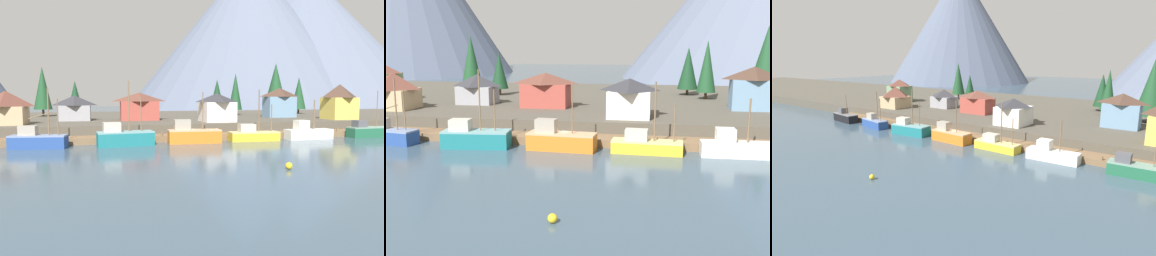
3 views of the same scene
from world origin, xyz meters
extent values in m
cube|color=#384C5B|center=(0.00, 20.00, -0.50)|extent=(400.00, 400.00, 1.00)
cube|color=brown|center=(0.00, 2.00, 0.50)|extent=(80.00, 4.00, 1.00)
cylinder|color=brown|center=(-36.00, 0.20, 0.80)|extent=(0.36, 0.36, 1.60)
cylinder|color=brown|center=(-28.00, 0.20, 0.80)|extent=(0.36, 0.36, 1.60)
cylinder|color=brown|center=(-20.00, 0.20, 0.80)|extent=(0.36, 0.36, 1.60)
cylinder|color=brown|center=(-12.00, 0.20, 0.80)|extent=(0.36, 0.36, 1.60)
cylinder|color=brown|center=(-4.00, 0.20, 0.80)|extent=(0.36, 0.36, 1.60)
cylinder|color=brown|center=(4.00, 0.20, 0.80)|extent=(0.36, 0.36, 1.60)
cylinder|color=brown|center=(12.00, 0.20, 0.80)|extent=(0.36, 0.36, 1.60)
cylinder|color=brown|center=(20.00, 0.20, 0.80)|extent=(0.36, 0.36, 1.60)
cylinder|color=brown|center=(28.00, 0.20, 0.80)|extent=(0.36, 0.36, 1.60)
cube|color=#4C473D|center=(0.00, 32.00, 1.25)|extent=(400.00, 56.00, 2.50)
cone|color=#4C566B|center=(-97.50, 129.25, 36.43)|extent=(92.66, 92.66, 72.85)
cube|color=black|center=(-33.57, -1.87, 0.91)|extent=(8.43, 3.47, 1.82)
cube|color=slate|center=(-33.57, -1.87, 1.92)|extent=(8.43, 3.47, 0.20)
cube|color=#4C4C51|center=(-34.62, -1.74, 2.72)|extent=(1.92, 1.99, 1.40)
cylinder|color=brown|center=(-32.70, -1.98, 4.39)|extent=(0.17, 0.17, 4.74)
cylinder|color=brown|center=(-33.57, -1.87, 3.46)|extent=(2.18, 0.39, 0.46)
cube|color=navy|center=(-21.80, -1.99, 0.83)|extent=(7.93, 3.69, 1.67)
cube|color=#6C7DA2|center=(-21.80, -1.99, 1.77)|extent=(7.93, 3.69, 0.20)
cube|color=gray|center=(-23.14, -1.78, 2.53)|extent=(2.53, 1.79, 1.32)
cylinder|color=brown|center=(-20.35, -2.22, 5.15)|extent=(0.18, 0.18, 6.57)
cylinder|color=brown|center=(-19.10, -2.42, 4.42)|extent=(0.16, 0.16, 5.10)
cylinder|color=brown|center=(-21.57, -2.03, 4.59)|extent=(2.97, 0.60, 0.98)
cube|color=#196B70|center=(-9.79, -2.13, 0.96)|extent=(8.43, 3.93, 1.91)
cube|color=#679496|center=(-9.79, -2.13, 2.01)|extent=(8.43, 3.93, 0.20)
cube|color=#B2AD9E|center=(-11.74, -2.34, 2.80)|extent=(2.63, 2.09, 1.38)
cylinder|color=brown|center=(-9.25, -2.07, 5.85)|extent=(0.17, 0.17, 7.47)
cylinder|color=brown|center=(-7.45, -1.88, 4.64)|extent=(0.15, 0.15, 5.05)
cube|color=#CC6B1E|center=(0.86, -1.74, 0.95)|extent=(8.34, 3.21, 1.90)
cube|color=tan|center=(0.86, -1.74, 2.00)|extent=(8.34, 3.21, 0.20)
cube|color=gray|center=(-1.07, -1.62, 2.90)|extent=(2.56, 1.69, 1.61)
cylinder|color=brown|center=(2.18, -1.82, 5.05)|extent=(0.15, 0.15, 5.92)
cube|color=gold|center=(10.97, -1.54, 0.66)|extent=(8.28, 2.82, 1.31)
cube|color=tan|center=(10.97, -1.54, 1.41)|extent=(8.28, 2.82, 0.20)
cube|color=#B2AD9E|center=(9.73, -1.49, 2.15)|extent=(2.66, 1.84, 1.28)
cylinder|color=brown|center=(11.79, -1.57, 4.94)|extent=(0.20, 0.20, 6.86)
cylinder|color=brown|center=(14.01, -1.66, 3.73)|extent=(0.17, 0.17, 4.44)
cube|color=silver|center=(21.12, -1.43, 0.74)|extent=(8.24, 2.61, 1.48)
cube|color=silver|center=(21.12, -1.43, 1.58)|extent=(8.24, 2.61, 0.20)
cube|color=silver|center=(19.69, -1.46, 2.46)|extent=(2.11, 1.97, 1.55)
cylinder|color=brown|center=(22.13, -1.40, 4.17)|extent=(0.20, 0.20, 4.98)
cube|color=#1E5B3D|center=(33.41, -1.46, 0.82)|extent=(8.25, 2.68, 1.64)
cube|color=gray|center=(33.41, -1.46, 1.74)|extent=(8.25, 2.68, 0.20)
cube|color=#4C4C51|center=(31.20, -1.52, 2.45)|extent=(2.00, 1.86, 1.22)
cube|color=#9E4238|center=(-5.78, 16.80, 4.39)|extent=(7.43, 4.72, 3.78)
pyramid|color=brown|center=(-5.78, 16.80, 7.16)|extent=(7.80, 4.95, 1.75)
cube|color=silver|center=(8.16, 9.43, 4.35)|extent=(5.79, 6.58, 3.70)
pyramid|color=#2D2D33|center=(8.16, 9.43, 7.03)|extent=(6.08, 6.91, 1.67)
cube|color=tan|center=(-28.78, 10.71, 4.05)|extent=(6.28, 6.03, 3.10)
pyramid|color=brown|center=(-28.78, 10.71, 6.90)|extent=(6.59, 6.34, 2.61)
cube|color=#6689A8|center=(26.46, 19.12, 4.85)|extent=(6.67, 4.01, 4.70)
pyramid|color=#422D23|center=(26.46, 19.12, 8.19)|extent=(7.01, 4.21, 1.99)
cube|color=gray|center=(-18.31, 18.89, 4.00)|extent=(5.97, 5.04, 3.00)
pyramid|color=#2D2D33|center=(-18.31, 18.89, 6.48)|extent=(6.27, 5.30, 1.97)
cube|color=#6B8E66|center=(-37.16, 19.89, 4.95)|extent=(5.95, 5.30, 4.89)
pyramid|color=brown|center=(-37.16, 19.89, 8.40)|extent=(6.24, 5.56, 2.00)
cylinder|color=#4C3823|center=(-26.70, 36.08, 3.34)|extent=(0.50, 0.50, 1.68)
cone|color=#194223|center=(-26.70, 36.08, 9.23)|extent=(4.19, 4.19, 10.11)
cylinder|color=#4C3823|center=(30.09, 28.12, 3.27)|extent=(0.50, 0.50, 1.55)
cone|color=#194223|center=(30.09, 28.12, 9.87)|extent=(5.92, 5.92, 11.64)
cylinder|color=#4C3823|center=(17.78, 38.43, 3.09)|extent=(0.50, 0.50, 1.19)
cone|color=#14381E|center=(17.78, 38.43, 7.79)|extent=(3.99, 3.99, 8.22)
cylinder|color=#4C3823|center=(-19.06, 31.93, 3.15)|extent=(0.50, 0.50, 1.30)
cone|color=#14381E|center=(-19.06, 31.93, 7.35)|extent=(3.39, 3.39, 7.09)
cylinder|color=#4C3823|center=(20.74, 32.14, 3.14)|extent=(0.50, 0.50, 1.29)
cone|color=#194223|center=(20.74, 32.14, 8.51)|extent=(3.48, 3.48, 9.44)
sphere|color=gold|center=(4.91, -23.57, 0.35)|extent=(0.70, 0.70, 0.70)
camera|label=1|loc=(-13.10, -55.09, 7.25)|focal=33.26mm
camera|label=2|loc=(12.00, -52.74, 12.59)|focal=41.69mm
camera|label=3|loc=(39.36, -49.11, 15.87)|focal=30.55mm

